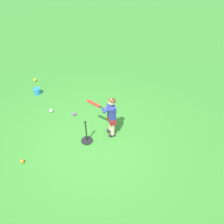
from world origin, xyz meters
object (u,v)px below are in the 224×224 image
child_batter (110,113)px  batting_tee (87,138)px  play_ball_midfield (22,161)px  toy_bucket (37,91)px  play_ball_behind_batter (51,111)px  play_ball_near_batter (74,114)px  play_ball_far_right (35,80)px

child_batter → batting_tee: child_batter is taller
play_ball_midfield → batting_tee: (1.36, 0.70, 0.06)m
play_ball_midfield → toy_bucket: 2.69m
play_ball_behind_batter → child_batter: bearing=-25.4°
play_ball_near_batter → toy_bucket: 1.63m
play_ball_midfield → toy_bucket: size_ratio=0.40×
play_ball_near_batter → play_ball_behind_batter: bearing=169.3°
play_ball_midfield → batting_tee: size_ratio=0.14×
play_ball_behind_batter → play_ball_far_right: bearing=119.2°
play_ball_behind_batter → play_ball_near_batter: (0.67, -0.13, -0.01)m
play_ball_behind_batter → play_ball_midfield: size_ratio=1.19×
child_batter → play_ball_midfield: 2.25m
play_ball_far_right → play_ball_midfield: bearing=-79.3°
play_ball_behind_batter → batting_tee: bearing=-44.2°
play_ball_near_batter → play_ball_far_right: bearing=132.3°
play_ball_midfield → play_ball_behind_batter: bearing=82.2°
batting_tee → play_ball_far_right: bearing=126.9°
child_batter → play_ball_behind_batter: size_ratio=10.40×
play_ball_far_right → toy_bucket: toy_bucket is taller
play_ball_near_batter → batting_tee: size_ratio=0.14×
play_ball_behind_batter → play_ball_midfield: bearing=-97.8°
child_batter → batting_tee: 0.84m
play_ball_near_batter → batting_tee: batting_tee is taller
play_ball_far_right → batting_tee: (2.00, -2.67, 0.05)m
play_ball_near_batter → batting_tee: (0.45, -0.96, 0.06)m
play_ball_midfield → play_ball_far_right: 3.43m
child_batter → play_ball_behind_batter: child_batter is taller
batting_tee → toy_bucket: batting_tee is taller
play_ball_far_right → batting_tee: 3.33m
batting_tee → toy_bucket: 2.62m
batting_tee → play_ball_near_batter: bearing=115.1°
play_ball_far_right → play_ball_near_batter: 2.31m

